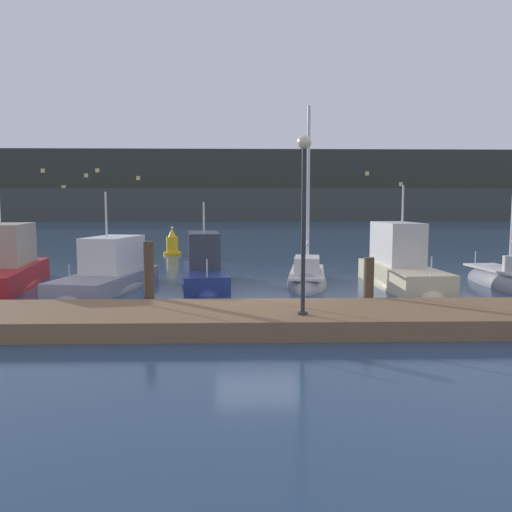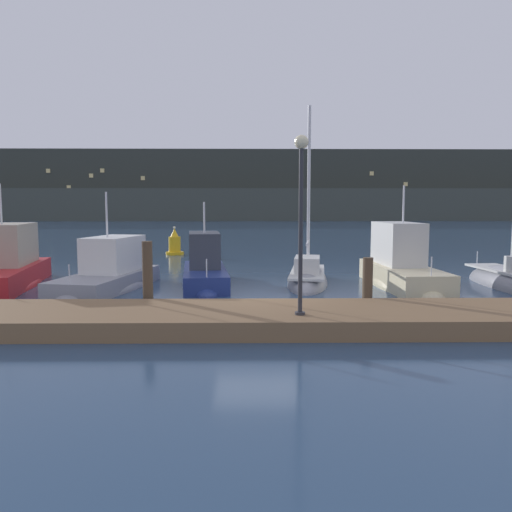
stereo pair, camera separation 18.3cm
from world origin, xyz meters
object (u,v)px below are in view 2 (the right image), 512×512
Objects in this scene: sailboat_berth_4 at (307,281)px; motorboat_berth_3 at (205,276)px; motorboat_berth_2 at (109,281)px; motorboat_berth_1 at (4,274)px; motorboat_berth_5 at (401,276)px; dock_lamppost at (301,196)px; channel_buoy at (175,244)px.

motorboat_berth_3 is at bearing -179.34° from sailboat_berth_4.
sailboat_berth_4 is at bearing 7.50° from motorboat_berth_2.
motorboat_berth_2 is 1.05× the size of motorboat_berth_3.
motorboat_berth_2 is at bearing -172.50° from sailboat_berth_4.
motorboat_berth_1 is at bearing -178.03° from sailboat_berth_4.
motorboat_berth_1 is 1.18× the size of motorboat_berth_5.
dock_lamppost reaches higher than motorboat_berth_1.
motorboat_berth_1 is 1.75× the size of dock_lamppost.
motorboat_berth_2 is 1.01× the size of motorboat_berth_5.
motorboat_berth_3 is 1.43× the size of dock_lamppost.
motorboat_berth_1 is 14.55m from motorboat_berth_5.
sailboat_berth_4 reaches higher than channel_buoy.
motorboat_berth_2 is at bearing -178.21° from motorboat_berth_5.
sailboat_berth_4 is (11.17, 0.38, -0.36)m from motorboat_berth_1.
motorboat_berth_2 is 9.31m from dock_lamppost.
motorboat_berth_1 is 4.00m from motorboat_berth_2.
motorboat_berth_1 reaches higher than motorboat_berth_5.
motorboat_berth_5 is (7.24, -0.57, 0.07)m from motorboat_berth_3.
motorboat_berth_3 is at bearing -76.23° from channel_buoy.
motorboat_berth_2 reaches higher than channel_buoy.
motorboat_berth_5 is 8.47m from dock_lamppost.
sailboat_berth_4 is 4.33× the size of channel_buoy.
motorboat_berth_1 is 12.66m from channel_buoy.
motorboat_berth_5 is at bearing -4.53° from motorboat_berth_3.
motorboat_berth_1 is at bearing 145.71° from dock_lamppost.
dock_lamppost reaches higher than motorboat_berth_5.
channel_buoy is (4.48, 11.83, 0.15)m from motorboat_berth_1.
motorboat_berth_5 is at bearing -0.93° from motorboat_berth_1.
motorboat_berth_5 is at bearing 56.54° from dock_lamppost.
motorboat_berth_2 is 0.83× the size of sailboat_berth_4.
channel_buoy is at bearing 87.54° from motorboat_berth_2.
motorboat_berth_3 is 3.88m from sailboat_berth_4.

